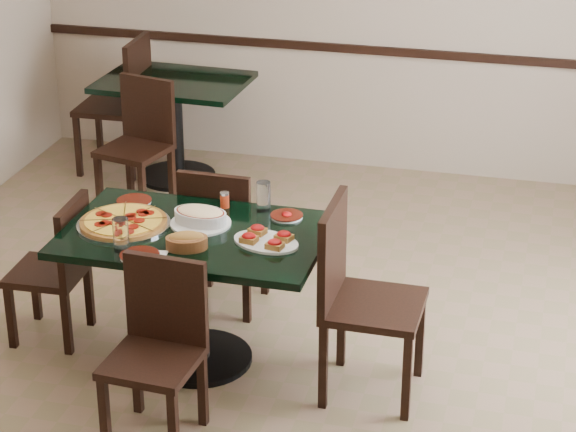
% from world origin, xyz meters
% --- Properties ---
extents(floor, '(5.50, 5.50, 0.00)m').
position_xyz_m(floor, '(0.00, 0.00, 0.00)').
color(floor, brown).
rests_on(floor, ground).
extents(room_shell, '(5.50, 5.50, 5.50)m').
position_xyz_m(room_shell, '(1.02, 1.73, 1.17)').
color(room_shell, white).
rests_on(room_shell, floor).
extents(main_table, '(1.31, 0.85, 0.75)m').
position_xyz_m(main_table, '(-0.35, -0.21, 0.57)').
color(main_table, black).
rests_on(main_table, floor).
extents(back_table, '(1.05, 0.79, 0.75)m').
position_xyz_m(back_table, '(-1.31, 2.17, 0.52)').
color(back_table, black).
rests_on(back_table, floor).
extents(chair_far, '(0.42, 0.42, 0.87)m').
position_xyz_m(chair_far, '(-0.39, 0.35, 0.49)').
color(chair_far, black).
rests_on(chair_far, floor).
extents(chair_near, '(0.43, 0.43, 0.86)m').
position_xyz_m(chair_near, '(-0.32, -0.83, 0.48)').
color(chair_near, black).
rests_on(chair_near, floor).
extents(chair_right, '(0.47, 0.47, 1.00)m').
position_xyz_m(chair_right, '(0.49, -0.27, 0.57)').
color(chair_right, black).
rests_on(chair_right, floor).
extents(chair_left, '(0.39, 0.39, 0.81)m').
position_xyz_m(chair_left, '(-1.13, -0.16, 0.45)').
color(chair_left, black).
rests_on(chair_left, floor).
extents(back_chair_near, '(0.50, 0.50, 0.89)m').
position_xyz_m(back_chair_near, '(-1.38, 1.66, 0.50)').
color(back_chair_near, black).
rests_on(back_chair_near, floor).
extents(back_chair_left, '(0.48, 0.48, 1.00)m').
position_xyz_m(back_chair_left, '(-1.72, 2.24, 0.57)').
color(back_chair_left, black).
rests_on(back_chair_left, floor).
extents(pepperoni_pizza, '(0.48, 0.48, 0.04)m').
position_xyz_m(pepperoni_pizza, '(-0.72, -0.22, 0.77)').
color(pepperoni_pizza, silver).
rests_on(pepperoni_pizza, main_table).
extents(lasagna_casserole, '(0.31, 0.31, 0.09)m').
position_xyz_m(lasagna_casserole, '(-0.34, -0.12, 0.80)').
color(lasagna_casserole, silver).
rests_on(lasagna_casserole, main_table).
extents(bread_basket, '(0.24, 0.20, 0.09)m').
position_xyz_m(bread_basket, '(-0.32, -0.40, 0.79)').
color(bread_basket, brown).
rests_on(bread_basket, main_table).
extents(bruschetta_platter, '(0.40, 0.33, 0.05)m').
position_xyz_m(bruschetta_platter, '(0.04, -0.25, 0.77)').
color(bruschetta_platter, silver).
rests_on(bruschetta_platter, main_table).
extents(side_plate_near, '(0.19, 0.19, 0.02)m').
position_xyz_m(side_plate_near, '(-0.51, -0.55, 0.76)').
color(side_plate_near, silver).
rests_on(side_plate_near, main_table).
extents(side_plate_far_r, '(0.17, 0.17, 0.03)m').
position_xyz_m(side_plate_far_r, '(0.06, 0.07, 0.76)').
color(side_plate_far_r, silver).
rests_on(side_plate_far_r, main_table).
extents(side_plate_far_l, '(0.19, 0.19, 0.02)m').
position_xyz_m(side_plate_far_l, '(-0.77, 0.06, 0.76)').
color(side_plate_far_l, silver).
rests_on(side_plate_far_l, main_table).
extents(napkin_setting, '(0.18, 0.18, 0.01)m').
position_xyz_m(napkin_setting, '(-0.46, -0.54, 0.75)').
color(napkin_setting, white).
rests_on(napkin_setting, main_table).
extents(water_glass_a, '(0.07, 0.07, 0.16)m').
position_xyz_m(water_glass_a, '(-0.08, 0.13, 0.83)').
color(water_glass_a, white).
rests_on(water_glass_a, main_table).
extents(water_glass_b, '(0.08, 0.08, 0.17)m').
position_xyz_m(water_glass_b, '(-0.62, -0.50, 0.83)').
color(water_glass_b, white).
rests_on(water_glass_b, main_table).
extents(pepper_shaker, '(0.05, 0.05, 0.08)m').
position_xyz_m(pepper_shaker, '(-0.29, 0.12, 0.79)').
color(pepper_shaker, '#B63313').
rests_on(pepper_shaker, main_table).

